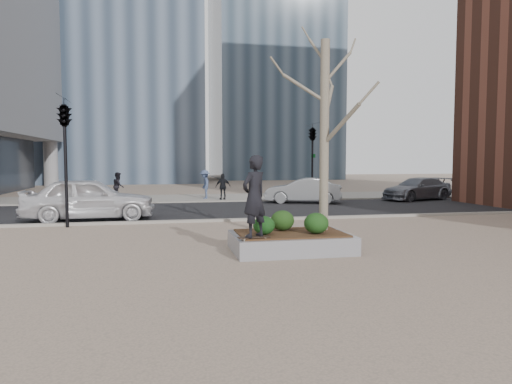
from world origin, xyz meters
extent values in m
plane|color=gray|center=(0.00, 0.00, 0.00)|extent=(120.00, 120.00, 0.00)
cube|color=black|center=(0.00, 10.00, 0.01)|extent=(60.00, 8.00, 0.02)
cube|color=gray|center=(0.00, 17.00, 0.01)|extent=(60.00, 6.00, 0.02)
cube|color=gray|center=(1.00, 0.00, 0.23)|extent=(3.00, 2.00, 0.45)
cube|color=#382314|center=(1.00, 0.00, 0.47)|extent=(2.70, 1.70, 0.04)
ellipsoid|color=black|center=(0.24, -0.23, 0.72)|extent=(0.55, 0.55, 0.47)
ellipsoid|color=#183A12|center=(0.87, 0.34, 0.76)|extent=(0.62, 0.62, 0.53)
ellipsoid|color=#183E13|center=(1.57, -0.35, 0.75)|extent=(0.62, 0.62, 0.53)
imported|color=black|center=(-0.10, -0.71, 1.49)|extent=(0.84, 0.79, 1.94)
imported|color=silver|center=(-5.00, 7.26, 0.85)|extent=(5.01, 2.26, 1.67)
imported|color=gray|center=(5.28, 12.48, 0.70)|extent=(4.36, 2.72, 1.36)
imported|color=slate|center=(12.37, 12.93, 0.67)|extent=(4.83, 3.04, 1.31)
imported|color=black|center=(-4.77, 16.66, 0.83)|extent=(0.64, 0.81, 1.61)
imported|color=#415176|center=(0.28, 16.27, 0.89)|extent=(0.68, 1.14, 1.73)
imported|color=black|center=(1.27, 15.40, 0.79)|extent=(0.94, 0.48, 1.53)
camera|label=1|loc=(-2.22, -11.22, 2.34)|focal=32.00mm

